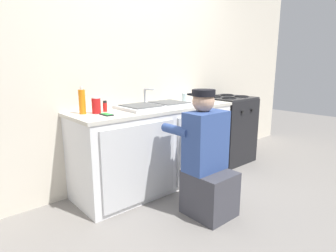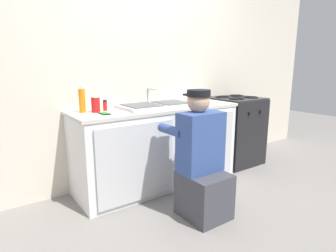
% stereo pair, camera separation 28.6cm
% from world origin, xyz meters
% --- Properties ---
extents(ground_plane, '(12.00, 12.00, 0.00)m').
position_xyz_m(ground_plane, '(0.00, 0.00, 0.00)').
color(ground_plane, gray).
extents(back_wall, '(6.00, 0.10, 2.50)m').
position_xyz_m(back_wall, '(0.00, 0.65, 1.25)').
color(back_wall, beige).
rests_on(back_wall, ground_plane).
extents(counter_cabinet, '(1.79, 0.62, 0.84)m').
position_xyz_m(counter_cabinet, '(0.00, 0.29, 0.42)').
color(counter_cabinet, white).
rests_on(counter_cabinet, ground_plane).
extents(countertop, '(1.83, 0.62, 0.03)m').
position_xyz_m(countertop, '(0.00, 0.30, 0.85)').
color(countertop, beige).
rests_on(countertop, counter_cabinet).
extents(sink_double_basin, '(0.80, 0.44, 0.19)m').
position_xyz_m(sink_double_basin, '(0.00, 0.30, 0.89)').
color(sink_double_basin, silver).
rests_on(sink_double_basin, countertop).
extents(stove_range, '(0.61, 0.62, 0.90)m').
position_xyz_m(stove_range, '(1.24, 0.30, 0.45)').
color(stove_range, black).
rests_on(stove_range, ground_plane).
extents(plumber_person, '(0.42, 0.61, 1.10)m').
position_xyz_m(plumber_person, '(-0.05, -0.48, 0.46)').
color(plumber_person, '#3F3F47').
rests_on(plumber_person, ground_plane).
extents(soap_bottle_orange, '(0.06, 0.06, 0.25)m').
position_xyz_m(soap_bottle_orange, '(-0.77, 0.40, 0.98)').
color(soap_bottle_orange, orange).
rests_on(soap_bottle_orange, countertop).
extents(water_glass, '(0.06, 0.06, 0.10)m').
position_xyz_m(water_glass, '(0.54, 0.42, 0.92)').
color(water_glass, '#ADC6CC').
rests_on(water_glass, countertop).
extents(cell_phone, '(0.07, 0.14, 0.01)m').
position_xyz_m(cell_phone, '(-0.64, 0.20, 0.88)').
color(cell_phone, black).
rests_on(cell_phone, countertop).
extents(soda_cup_red, '(0.08, 0.08, 0.15)m').
position_xyz_m(soda_cup_red, '(-0.66, 0.34, 0.95)').
color(soda_cup_red, red).
rests_on(soda_cup_red, countertop).
extents(spice_bottle_red, '(0.04, 0.04, 0.10)m').
position_xyz_m(spice_bottle_red, '(-0.55, 0.38, 0.92)').
color(spice_bottle_red, red).
rests_on(spice_bottle_red, countertop).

